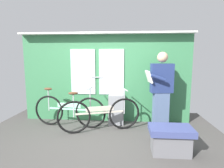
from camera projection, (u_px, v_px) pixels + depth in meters
ground_plane at (97, 147)px, 3.27m from camera, size 5.10×4.39×0.04m
train_door_wall at (105, 76)px, 4.48m from camera, size 4.10×0.28×2.16m
bicycle_near_door at (69, 111)px, 4.17m from camera, size 1.71×0.44×0.92m
bicycle_leaning_behind at (99, 114)px, 3.89m from camera, size 1.72×0.67×0.91m
passenger_reading_newspaper at (161, 89)px, 3.93m from camera, size 0.59×0.52×1.70m
trash_bin_by_wall at (116, 109)px, 4.35m from camera, size 0.35×0.28×0.70m
bench_seat_corner at (171, 139)px, 2.99m from camera, size 0.70×0.44×0.45m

